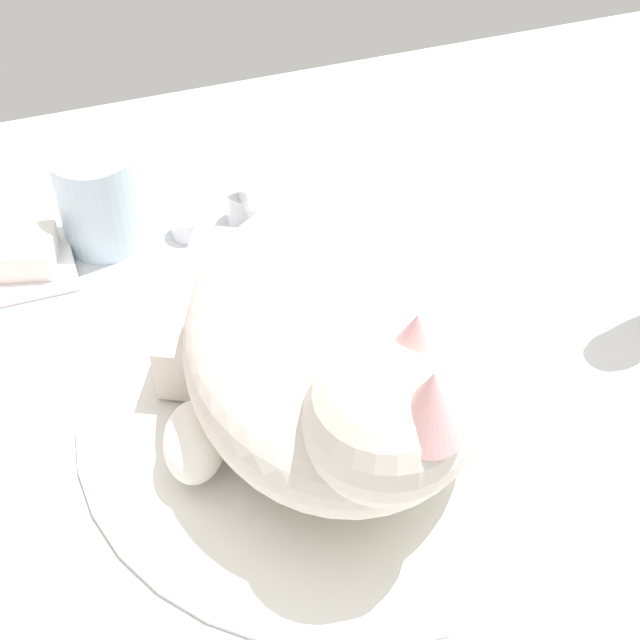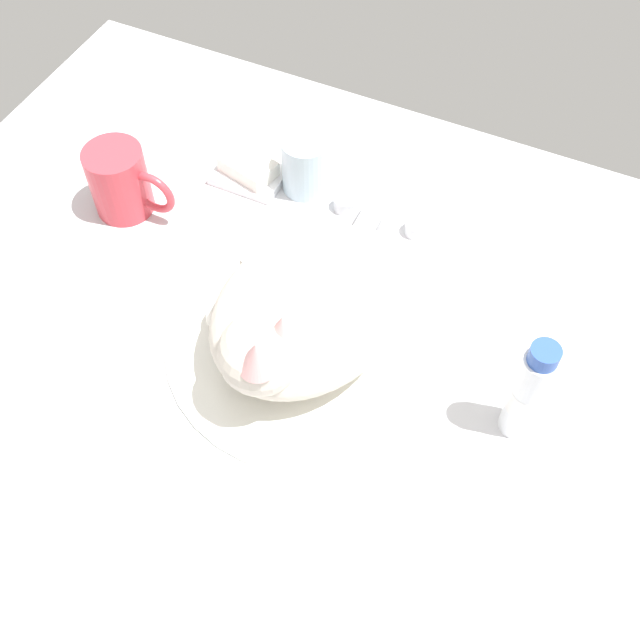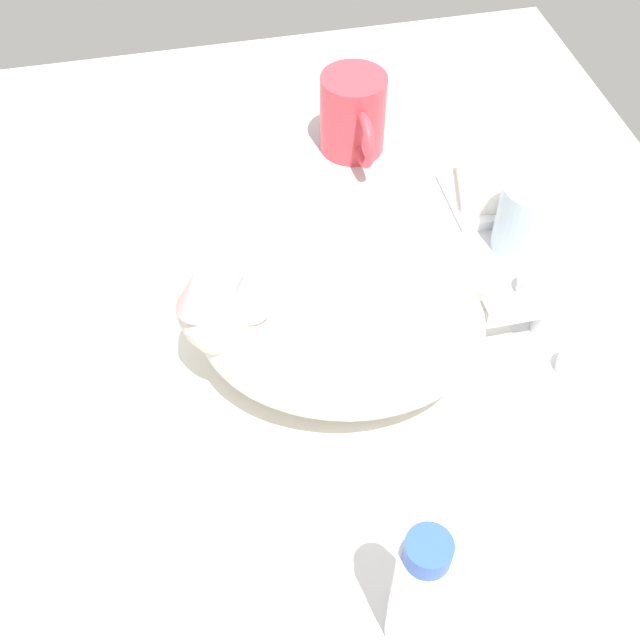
# 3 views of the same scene
# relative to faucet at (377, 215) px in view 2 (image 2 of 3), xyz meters

# --- Properties ---
(ground_plane) EXTENTS (1.10, 0.83, 0.03)m
(ground_plane) POSITION_rel_faucet_xyz_m (0.00, -0.19, -0.04)
(ground_plane) COLOR silver
(sink_basin) EXTENTS (0.33, 0.33, 0.01)m
(sink_basin) POSITION_rel_faucet_xyz_m (0.00, -0.19, -0.02)
(sink_basin) COLOR silver
(sink_basin) RESTS_ON ground_plane
(faucet) EXTENTS (0.12, 0.09, 0.05)m
(faucet) POSITION_rel_faucet_xyz_m (0.00, 0.00, 0.00)
(faucet) COLOR silver
(faucet) RESTS_ON ground_plane
(cat) EXTENTS (0.24, 0.29, 0.14)m
(cat) POSITION_rel_faucet_xyz_m (-0.00, -0.20, 0.04)
(cat) COLOR beige
(cat) RESTS_ON sink_basin
(coffee_mug) EXTENTS (0.12, 0.07, 0.09)m
(coffee_mug) POSITION_rel_faucet_xyz_m (-0.30, -0.10, 0.02)
(coffee_mug) COLOR #C63842
(coffee_mug) RESTS_ON ground_plane
(rinse_cup) EXTENTS (0.06, 0.06, 0.08)m
(rinse_cup) POSITION_rel_faucet_xyz_m (-0.11, 0.02, 0.02)
(rinse_cup) COLOR silver
(rinse_cup) RESTS_ON ground_plane
(soap_dish) EXTENTS (0.09, 0.06, 0.01)m
(soap_dish) POSITION_rel_faucet_xyz_m (-0.18, 0.01, -0.01)
(soap_dish) COLOR white
(soap_dish) RESTS_ON ground_plane
(soap_bar) EXTENTS (0.08, 0.06, 0.02)m
(soap_bar) POSITION_rel_faucet_xyz_m (-0.18, 0.01, 0.00)
(soap_bar) COLOR white
(soap_bar) RESTS_ON soap_dish
(toothpaste_bottle) EXTENTS (0.03, 0.03, 0.14)m
(toothpaste_bottle) POSITION_rel_faucet_xyz_m (0.24, -0.20, 0.05)
(toothpaste_bottle) COLOR white
(toothpaste_bottle) RESTS_ON ground_plane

